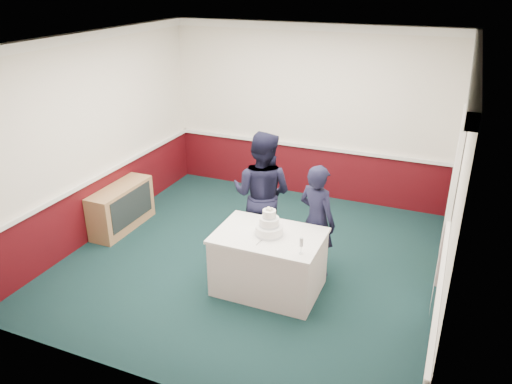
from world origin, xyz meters
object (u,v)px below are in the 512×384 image
at_px(cake_knife, 261,241).
at_px(person_woman, 317,221).
at_px(sideboard, 122,208).
at_px(cake_table, 269,262).
at_px(champagne_flute, 301,243).
at_px(wedding_cake, 269,226).
at_px(person_man, 262,194).

height_order(cake_knife, person_woman, person_woman).
distance_m(sideboard, cake_table, 2.82).
height_order(cake_table, champagne_flute, champagne_flute).
bearing_deg(wedding_cake, person_man, 117.30).
relative_size(cake_knife, person_woman, 0.14).
height_order(sideboard, cake_knife, cake_knife).
height_order(cake_knife, champagne_flute, champagne_flute).
height_order(sideboard, person_woman, person_woman).
xyz_separation_m(cake_table, champagne_flute, (0.50, -0.28, 0.53)).
relative_size(sideboard, cake_knife, 5.45).
relative_size(sideboard, cake_table, 0.91).
distance_m(wedding_cake, person_woman, 0.76).
distance_m(champagne_flute, person_man, 1.45).
distance_m(sideboard, cake_knife, 2.88).
xyz_separation_m(cake_knife, person_man, (-0.40, 1.04, 0.11)).
xyz_separation_m(champagne_flute, person_man, (-0.93, 1.12, -0.02)).
height_order(sideboard, person_man, person_man).
relative_size(sideboard, person_woman, 0.78).
distance_m(cake_knife, person_man, 1.12).
bearing_deg(wedding_cake, cake_knife, -98.53).
relative_size(cake_knife, person_man, 0.12).
bearing_deg(person_man, person_woman, 166.19).
bearing_deg(champagne_flute, wedding_cake, 150.75).
xyz_separation_m(wedding_cake, cake_knife, (-0.03, -0.20, -0.11)).
xyz_separation_m(wedding_cake, person_woman, (0.43, 0.61, -0.13)).
distance_m(champagne_flute, person_woman, 0.91).
bearing_deg(person_woman, champagne_flute, 118.17).
bearing_deg(wedding_cake, person_woman, 55.06).
bearing_deg(sideboard, cake_knife, -17.84).
xyz_separation_m(champagne_flute, person_woman, (-0.07, 0.89, -0.16)).
bearing_deg(sideboard, wedding_cake, -13.78).
relative_size(sideboard, champagne_flute, 5.85).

